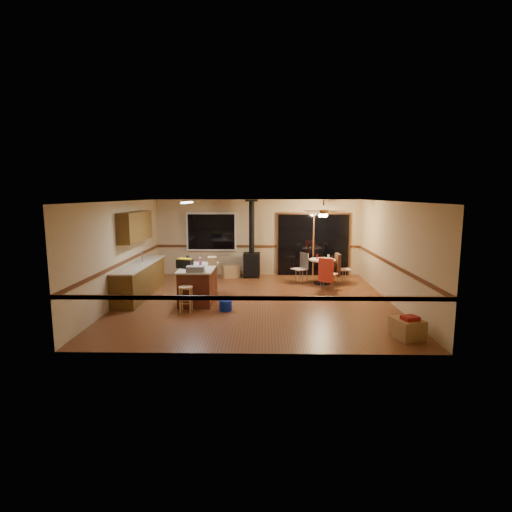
{
  "coord_description": "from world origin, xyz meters",
  "views": [
    {
      "loc": [
        0.22,
        -10.16,
        2.77
      ],
      "look_at": [
        0.0,
        0.3,
        1.15
      ],
      "focal_mm": 28.0,
      "sensor_mm": 36.0,
      "label": 1
    }
  ],
  "objects_px": {
    "wood_stove": "(252,256)",
    "box_corner_b": "(400,324)",
    "bar_stool": "(186,299)",
    "dining_table": "(322,267)",
    "chair_left": "(302,264)",
    "box_under_window": "(230,271)",
    "chair_right": "(339,265)",
    "toolbox_black": "(185,264)",
    "toolbox_grey": "(196,269)",
    "kitchen_island": "(199,284)",
    "chair_near": "(326,270)",
    "blue_bucket": "(226,305)",
    "box_corner_a": "(409,329)"
  },
  "relations": [
    {
      "from": "wood_stove",
      "to": "box_corner_b",
      "type": "bearing_deg",
      "value": -59.06
    },
    {
      "from": "kitchen_island",
      "to": "box_under_window",
      "type": "relative_size",
      "value": 3.13
    },
    {
      "from": "chair_left",
      "to": "box_under_window",
      "type": "relative_size",
      "value": 1.04
    },
    {
      "from": "chair_near",
      "to": "chair_right",
      "type": "bearing_deg",
      "value": 59.83
    },
    {
      "from": "dining_table",
      "to": "box_corner_b",
      "type": "height_order",
      "value": "dining_table"
    },
    {
      "from": "chair_right",
      "to": "box_corner_a",
      "type": "xyz_separation_m",
      "value": [
        0.49,
        -4.83,
        -0.41
      ]
    },
    {
      "from": "dining_table",
      "to": "chair_near",
      "type": "height_order",
      "value": "chair_near"
    },
    {
      "from": "bar_stool",
      "to": "box_corner_b",
      "type": "height_order",
      "value": "bar_stool"
    },
    {
      "from": "dining_table",
      "to": "chair_right",
      "type": "relative_size",
      "value": 1.17
    },
    {
      "from": "chair_left",
      "to": "chair_right",
      "type": "height_order",
      "value": "same"
    },
    {
      "from": "box_corner_b",
      "to": "bar_stool",
      "type": "bearing_deg",
      "value": 164.27
    },
    {
      "from": "bar_stool",
      "to": "chair_left",
      "type": "distance_m",
      "value": 4.45
    },
    {
      "from": "kitchen_island",
      "to": "box_corner_b",
      "type": "relative_size",
      "value": 4.5
    },
    {
      "from": "toolbox_grey",
      "to": "chair_left",
      "type": "bearing_deg",
      "value": 44.96
    },
    {
      "from": "box_corner_a",
      "to": "wood_stove",
      "type": "bearing_deg",
      "value": 119.24
    },
    {
      "from": "box_under_window",
      "to": "chair_left",
      "type": "bearing_deg",
      "value": -18.37
    },
    {
      "from": "wood_stove",
      "to": "toolbox_grey",
      "type": "bearing_deg",
      "value": -108.89
    },
    {
      "from": "box_under_window",
      "to": "box_corner_a",
      "type": "relative_size",
      "value": 1.08
    },
    {
      "from": "toolbox_black",
      "to": "bar_stool",
      "type": "xyz_separation_m",
      "value": [
        0.18,
        -0.85,
        -0.7
      ]
    },
    {
      "from": "bar_stool",
      "to": "chair_right",
      "type": "height_order",
      "value": "chair_right"
    },
    {
      "from": "dining_table",
      "to": "chair_left",
      "type": "xyz_separation_m",
      "value": [
        -0.61,
        0.16,
        0.06
      ]
    },
    {
      "from": "wood_stove",
      "to": "box_corner_b",
      "type": "relative_size",
      "value": 6.75
    },
    {
      "from": "kitchen_island",
      "to": "chair_left",
      "type": "height_order",
      "value": "chair_left"
    },
    {
      "from": "toolbox_black",
      "to": "dining_table",
      "type": "bearing_deg",
      "value": 29.89
    },
    {
      "from": "toolbox_black",
      "to": "chair_right",
      "type": "height_order",
      "value": "toolbox_black"
    },
    {
      "from": "wood_stove",
      "to": "toolbox_grey",
      "type": "xyz_separation_m",
      "value": [
        -1.26,
        -3.68,
        0.24
      ]
    },
    {
      "from": "chair_left",
      "to": "box_under_window",
      "type": "bearing_deg",
      "value": 161.63
    },
    {
      "from": "box_corner_a",
      "to": "box_corner_b",
      "type": "height_order",
      "value": "box_corner_a"
    },
    {
      "from": "kitchen_island",
      "to": "chair_left",
      "type": "xyz_separation_m",
      "value": [
        2.91,
        2.24,
        0.14
      ]
    },
    {
      "from": "box_under_window",
      "to": "blue_bucket",
      "type": "bearing_deg",
      "value": -86.77
    },
    {
      "from": "box_under_window",
      "to": "chair_right",
      "type": "bearing_deg",
      "value": -14.44
    },
    {
      "from": "toolbox_grey",
      "to": "kitchen_island",
      "type": "bearing_deg",
      "value": 93.75
    },
    {
      "from": "chair_right",
      "to": "bar_stool",
      "type": "bearing_deg",
      "value": -143.44
    },
    {
      "from": "chair_right",
      "to": "dining_table",
      "type": "bearing_deg",
      "value": -175.43
    },
    {
      "from": "bar_stool",
      "to": "blue_bucket",
      "type": "distance_m",
      "value": 0.96
    },
    {
      "from": "toolbox_grey",
      "to": "box_corner_b",
      "type": "distance_m",
      "value": 4.83
    },
    {
      "from": "wood_stove",
      "to": "kitchen_island",
      "type": "bearing_deg",
      "value": -113.09
    },
    {
      "from": "chair_left",
      "to": "chair_near",
      "type": "distance_m",
      "value": 1.18
    },
    {
      "from": "kitchen_island",
      "to": "bar_stool",
      "type": "bearing_deg",
      "value": -98.29
    },
    {
      "from": "blue_bucket",
      "to": "box_corner_b",
      "type": "bearing_deg",
      "value": -20.83
    },
    {
      "from": "toolbox_black",
      "to": "chair_left",
      "type": "bearing_deg",
      "value": 36.22
    },
    {
      "from": "blue_bucket",
      "to": "dining_table",
      "type": "bearing_deg",
      "value": 47.3
    },
    {
      "from": "bar_stool",
      "to": "dining_table",
      "type": "height_order",
      "value": "dining_table"
    },
    {
      "from": "bar_stool",
      "to": "chair_left",
      "type": "xyz_separation_m",
      "value": [
        3.05,
        3.22,
        0.28
      ]
    },
    {
      "from": "kitchen_island",
      "to": "box_under_window",
      "type": "distance_m",
      "value": 3.08
    },
    {
      "from": "blue_bucket",
      "to": "chair_near",
      "type": "bearing_deg",
      "value": 37.67
    },
    {
      "from": "blue_bucket",
      "to": "box_corner_a",
      "type": "relative_size",
      "value": 0.62
    },
    {
      "from": "blue_bucket",
      "to": "chair_right",
      "type": "bearing_deg",
      "value": 42.73
    },
    {
      "from": "kitchen_island",
      "to": "chair_near",
      "type": "xyz_separation_m",
      "value": [
        3.52,
        1.23,
        0.14
      ]
    },
    {
      "from": "wood_stove",
      "to": "toolbox_black",
      "type": "relative_size",
      "value": 6.32
    }
  ]
}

